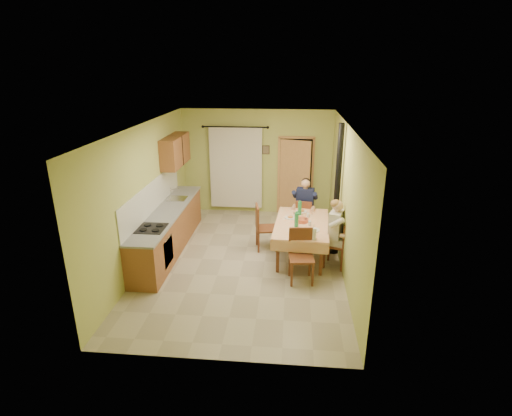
# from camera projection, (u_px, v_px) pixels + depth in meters

# --- Properties ---
(floor) EXTENTS (4.00, 6.00, 0.01)m
(floor) POSITION_uv_depth(u_px,v_px,m) (244.00, 261.00, 8.38)
(floor) COLOR tan
(floor) RESTS_ON ground
(room_shell) EXTENTS (4.04, 6.04, 2.82)m
(room_shell) POSITION_uv_depth(u_px,v_px,m) (243.00, 177.00, 7.76)
(room_shell) COLOR #BAC264
(room_shell) RESTS_ON ground
(kitchen_run) EXTENTS (0.64, 3.64, 1.56)m
(kitchen_run) POSITION_uv_depth(u_px,v_px,m) (168.00, 229.00, 8.73)
(kitchen_run) COLOR brown
(kitchen_run) RESTS_ON ground
(upper_cabinets) EXTENTS (0.35, 1.40, 0.70)m
(upper_cabinets) POSITION_uv_depth(u_px,v_px,m) (175.00, 151.00, 9.46)
(upper_cabinets) COLOR brown
(upper_cabinets) RESTS_ON room_shell
(curtain) EXTENTS (1.70, 0.07, 2.22)m
(curtain) POSITION_uv_depth(u_px,v_px,m) (236.00, 168.00, 10.71)
(curtain) COLOR black
(curtain) RESTS_ON ground
(doorway) EXTENTS (0.96, 0.29, 2.15)m
(doorway) POSITION_uv_depth(u_px,v_px,m) (295.00, 177.00, 10.66)
(doorway) COLOR black
(doorway) RESTS_ON ground
(dining_table) EXTENTS (1.22, 1.92, 0.76)m
(dining_table) POSITION_uv_depth(u_px,v_px,m) (301.00, 239.00, 8.47)
(dining_table) COLOR #EBAA7B
(dining_table) RESTS_ON ground
(tableware) EXTENTS (0.72, 1.66, 0.33)m
(tableware) POSITION_uv_depth(u_px,v_px,m) (302.00, 222.00, 8.23)
(tableware) COLOR white
(tableware) RESTS_ON dining_table
(chair_far) EXTENTS (0.43, 0.43, 0.93)m
(chair_far) POSITION_uv_depth(u_px,v_px,m) (304.00, 225.00, 9.48)
(chair_far) COLOR brown
(chair_far) RESTS_ON ground
(chair_near) EXTENTS (0.50, 0.50, 1.01)m
(chair_near) POSITION_uv_depth(u_px,v_px,m) (301.00, 267.00, 7.52)
(chair_near) COLOR brown
(chair_near) RESTS_ON ground
(chair_right) EXTENTS (0.53, 0.53, 0.98)m
(chair_right) POSITION_uv_depth(u_px,v_px,m) (336.00, 253.00, 8.06)
(chair_right) COLOR brown
(chair_right) RESTS_ON ground
(chair_left) EXTENTS (0.53, 0.53, 1.02)m
(chair_left) POSITION_uv_depth(u_px,v_px,m) (266.00, 236.00, 8.84)
(chair_left) COLOR brown
(chair_left) RESTS_ON ground
(man_far) EXTENTS (0.62, 0.52, 1.39)m
(man_far) POSITION_uv_depth(u_px,v_px,m) (305.00, 201.00, 9.29)
(man_far) COLOR #141938
(man_far) RESTS_ON chair_far
(man_right) EXTENTS (0.58, 0.65, 1.39)m
(man_right) POSITION_uv_depth(u_px,v_px,m) (337.00, 226.00, 7.87)
(man_right) COLOR beige
(man_right) RESTS_ON chair_right
(stove_flue) EXTENTS (0.24, 0.24, 2.80)m
(stove_flue) POSITION_uv_depth(u_px,v_px,m) (336.00, 208.00, 8.43)
(stove_flue) COLOR black
(stove_flue) RESTS_ON ground
(picture_back) EXTENTS (0.19, 0.03, 0.23)m
(picture_back) POSITION_uv_depth(u_px,v_px,m) (266.00, 150.00, 10.54)
(picture_back) COLOR black
(picture_back) RESTS_ON room_shell
(picture_right) EXTENTS (0.03, 0.31, 0.21)m
(picture_right) POSITION_uv_depth(u_px,v_px,m) (339.00, 163.00, 8.70)
(picture_right) COLOR brown
(picture_right) RESTS_ON room_shell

